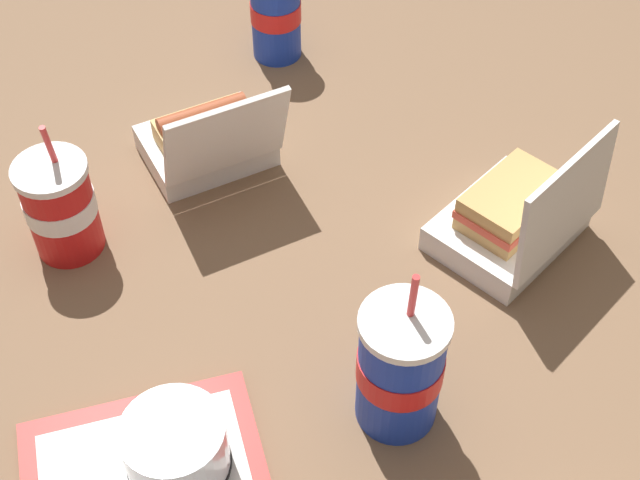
{
  "coord_description": "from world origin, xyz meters",
  "views": [
    {
      "loc": [
        -0.73,
        0.14,
        0.89
      ],
      "look_at": [
        0.03,
        0.03,
        0.05
      ],
      "focal_mm": 50.0,
      "sensor_mm": 36.0,
      "label": 1
    }
  ],
  "objects_px": {
    "soda_cup_right": "(276,11)",
    "soda_cup_corner": "(60,206)",
    "cake_container": "(176,448)",
    "soda_cup_center": "(400,367)",
    "clamshell_hotdog_front": "(208,139)",
    "clamshell_sandwich_corner": "(515,217)"
  },
  "relations": [
    {
      "from": "soda_cup_corner",
      "to": "cake_container",
      "type": "bearing_deg",
      "value": -159.59
    },
    {
      "from": "cake_container",
      "to": "soda_cup_corner",
      "type": "relative_size",
      "value": 0.56
    },
    {
      "from": "soda_cup_right",
      "to": "soda_cup_corner",
      "type": "distance_m",
      "value": 0.51
    },
    {
      "from": "clamshell_hotdog_front",
      "to": "soda_cup_center",
      "type": "height_order",
      "value": "soda_cup_center"
    },
    {
      "from": "cake_container",
      "to": "soda_cup_corner",
      "type": "bearing_deg",
      "value": 20.41
    },
    {
      "from": "cake_container",
      "to": "clamshell_sandwich_corner",
      "type": "relative_size",
      "value": 0.46
    },
    {
      "from": "cake_container",
      "to": "soda_cup_corner",
      "type": "distance_m",
      "value": 0.38
    },
    {
      "from": "clamshell_hotdog_front",
      "to": "clamshell_sandwich_corner",
      "type": "bearing_deg",
      "value": -119.09
    },
    {
      "from": "clamshell_hotdog_front",
      "to": "clamshell_sandwich_corner",
      "type": "distance_m",
      "value": 0.45
    },
    {
      "from": "cake_container",
      "to": "soda_cup_center",
      "type": "height_order",
      "value": "soda_cup_center"
    },
    {
      "from": "cake_container",
      "to": "soda_cup_center",
      "type": "bearing_deg",
      "value": -80.57
    },
    {
      "from": "soda_cup_corner",
      "to": "clamshell_hotdog_front",
      "type": "bearing_deg",
      "value": -54.33
    },
    {
      "from": "clamshell_hotdog_front",
      "to": "soda_cup_right",
      "type": "xyz_separation_m",
      "value": [
        0.25,
        -0.13,
        0.04
      ]
    },
    {
      "from": "clamshell_sandwich_corner",
      "to": "soda_cup_center",
      "type": "bearing_deg",
      "value": 139.12
    },
    {
      "from": "soda_cup_corner",
      "to": "soda_cup_center",
      "type": "distance_m",
      "value": 0.49
    },
    {
      "from": "cake_container",
      "to": "clamshell_sandwich_corner",
      "type": "height_order",
      "value": "clamshell_sandwich_corner"
    },
    {
      "from": "soda_cup_right",
      "to": "soda_cup_corner",
      "type": "relative_size",
      "value": 1.08
    },
    {
      "from": "soda_cup_center",
      "to": "clamshell_hotdog_front",
      "type": "bearing_deg",
      "value": 22.08
    },
    {
      "from": "soda_cup_right",
      "to": "soda_cup_center",
      "type": "relative_size",
      "value": 0.95
    },
    {
      "from": "clamshell_hotdog_front",
      "to": "soda_cup_center",
      "type": "bearing_deg",
      "value": -157.92
    },
    {
      "from": "soda_cup_right",
      "to": "soda_cup_center",
      "type": "height_order",
      "value": "soda_cup_center"
    },
    {
      "from": "soda_cup_center",
      "to": "soda_cup_corner",
      "type": "bearing_deg",
      "value": 50.3
    }
  ]
}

